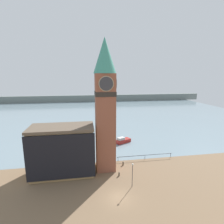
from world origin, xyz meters
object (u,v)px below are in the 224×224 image
mooring_bollard_near (123,163)px  pier_building (63,150)px  clock_tower (105,103)px  lamp_post (132,171)px  mooring_bollard_far (119,174)px  boat_near (123,140)px

mooring_bollard_near → pier_building: bearing=-174.1°
clock_tower → lamp_post: clock_tower is taller
pier_building → mooring_bollard_far: pier_building is taller
mooring_bollard_near → mooring_bollard_far: mooring_bollard_near is taller
mooring_bollard_near → boat_near: bearing=77.9°
clock_tower → mooring_bollard_near: bearing=9.6°
boat_near → mooring_bollard_near: (-2.81, -13.04, -0.20)m
pier_building → boat_near: (15.29, 14.34, -4.24)m
boat_near → mooring_bollard_far: (-4.53, -17.03, -0.23)m
mooring_bollard_far → mooring_bollard_near: bearing=66.7°
boat_near → lamp_post: lamp_post is taller
clock_tower → lamp_post: 13.58m
mooring_bollard_near → mooring_bollard_far: size_ratio=1.07×
mooring_bollard_far → lamp_post: lamp_post is taller
clock_tower → mooring_bollard_near: clock_tower is taller
boat_near → mooring_bollard_far: 17.63m
clock_tower → mooring_bollard_far: size_ratio=33.18×
pier_building → boat_near: pier_building is taller
boat_near → pier_building: bearing=-163.3°
pier_building → mooring_bollard_near: 13.31m
lamp_post → mooring_bollard_far: bearing=113.0°
pier_building → mooring_bollard_far: size_ratio=15.49×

